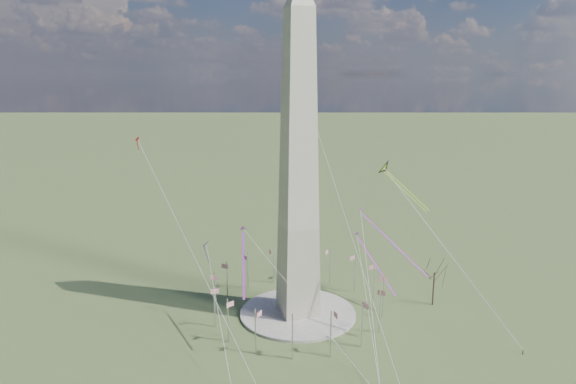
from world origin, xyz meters
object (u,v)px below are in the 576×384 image
object	(u,v)px
person_east	(523,352)
kite_delta_black	(387,171)
tree_near	(435,270)
washington_monument	(299,162)

from	to	relation	value
person_east	kite_delta_black	distance (m)	66.28
person_east	kite_delta_black	bearing A→B (deg)	-77.58
tree_near	person_east	world-z (taller)	tree_near
tree_near	person_east	xyz separation A→B (m)	(5.26, -34.00, -11.12)
washington_monument	tree_near	distance (m)	57.18
tree_near	person_east	bearing A→B (deg)	-81.21
kite_delta_black	washington_monument	bearing A→B (deg)	-18.37
washington_monument	person_east	world-z (taller)	washington_monument
tree_near	kite_delta_black	bearing A→B (deg)	122.49
tree_near	kite_delta_black	distance (m)	35.36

